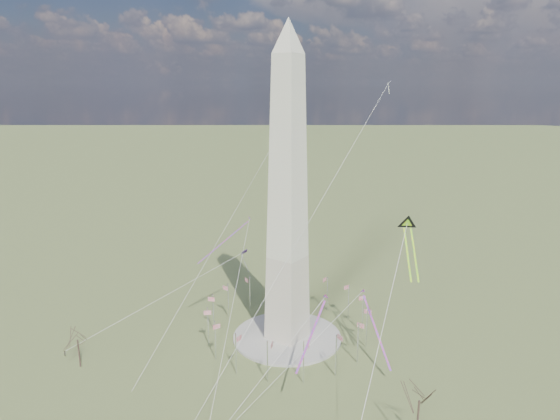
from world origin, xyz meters
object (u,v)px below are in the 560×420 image
Objects in this scene: kite_delta_black at (408,227)px; washington_monument at (288,198)px; tree_near at (419,398)px; person_west at (65,353)px.

washington_monument is at bearing -28.21° from kite_delta_black.
washington_monument is at bearing 157.87° from tree_near.
person_west is at bearing -164.63° from tree_near.
washington_monument is 6.55× the size of tree_near.
kite_delta_black is (-14.60, 23.76, 33.54)m from tree_near.
kite_delta_black is (88.03, 51.98, 43.57)m from person_west.
kite_delta_black is (38.24, 2.28, -3.54)m from washington_monument.
kite_delta_black reaches higher than tree_near.
person_west is 111.13m from kite_delta_black.
tree_near is 0.94× the size of kite_delta_black.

